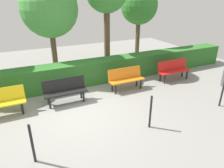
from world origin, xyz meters
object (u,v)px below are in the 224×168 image
Objects in this scene: tree_near at (139,6)px; tree_far at (49,9)px; bench_red at (173,69)px; bench_black at (65,90)px; bench_orange at (126,78)px.

tree_far is (4.76, 0.58, 0.00)m from tree_near.
bench_black is at bearing 0.91° from bench_red.
bench_orange is at bearing -178.24° from bench_black.
tree_far is (-0.24, -2.84, 2.46)m from bench_black.
bench_red is 4.15m from tree_near.
tree_far reaches higher than bench_black.
tree_far reaches higher than bench_orange.
tree_near is (-2.56, -3.36, 2.46)m from bench_orange.
bench_black is 6.54m from tree_near.
tree_near is at bearing -145.35° from bench_black.
tree_near is at bearing -92.82° from bench_red.
bench_orange is 0.97× the size of bench_black.
bench_orange is 4.89m from tree_near.
tree_near reaches higher than bench_orange.
tree_near reaches higher than bench_black.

